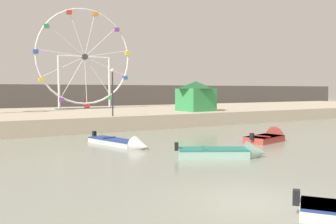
{
  "coord_description": "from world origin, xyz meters",
  "views": [
    {
      "loc": [
        -7.92,
        -8.47,
        3.61
      ],
      "look_at": [
        4.08,
        12.57,
        2.09
      ],
      "focal_mm": 38.35,
      "sensor_mm": 36.0,
      "label": 1
    }
  ],
  "objects": [
    {
      "name": "motorboat_seafoam",
      "position": [
        4.26,
        6.37,
        0.26
      ],
      "size": [
        4.72,
        3.35,
        1.25
      ],
      "rotation": [
        0.0,
        0.0,
        5.79
      ],
      "color": "#93BCAD",
      "rests_on": "ground_plane"
    },
    {
      "name": "promenade_lamp_near",
      "position": [
        3.24,
        20.75,
        3.98
      ],
      "size": [
        0.32,
        0.32,
        4.1
      ],
      "color": "#2D2D33",
      "rests_on": "quay_promenade"
    },
    {
      "name": "ferris_wheel_white_frame",
      "position": [
        4.85,
        34.13,
        7.34
      ],
      "size": [
        11.71,
        1.2,
        11.99
      ],
      "color": "silver",
      "rests_on": "quay_promenade"
    },
    {
      "name": "distant_town_skyline",
      "position": [
        0.0,
        50.08,
        2.2
      ],
      "size": [
        140.0,
        3.0,
        4.4
      ],
      "primitive_type": "cube",
      "color": "#564C47",
      "rests_on": "ground_plane"
    },
    {
      "name": "carnival_booth_green_kiosk",
      "position": [
        13.81,
        23.58,
        2.97
      ],
      "size": [
        3.87,
        3.8,
        3.2
      ],
      "rotation": [
        0.0,
        0.0,
        0.1
      ],
      "color": "#33934C",
      "rests_on": "quay_promenade"
    },
    {
      "name": "motorboat_faded_red",
      "position": [
        10.76,
        9.75,
        0.22
      ],
      "size": [
        3.92,
        2.39,
        1.5
      ],
      "rotation": [
        0.0,
        0.0,
        0.25
      ],
      "color": "#B24238",
      "rests_on": "ground_plane"
    },
    {
      "name": "ground_plane",
      "position": [
        0.0,
        0.0,
        0.0
      ],
      "size": [
        240.0,
        240.0,
        0.0
      ],
      "primitive_type": "plane",
      "color": "gray"
    },
    {
      "name": "motorboat_pale_grey",
      "position": [
        0.86,
        12.66,
        0.21
      ],
      "size": [
        2.63,
        5.53,
        1.11
      ],
      "rotation": [
        0.0,
        0.0,
        5.0
      ],
      "color": "silver",
      "rests_on": "ground_plane"
    },
    {
      "name": "quay_promenade",
      "position": [
        0.0,
        29.66,
        0.66
      ],
      "size": [
        110.0,
        19.57,
        1.31
      ],
      "primitive_type": "cube",
      "color": "#B7A88E",
      "rests_on": "ground_plane"
    }
  ]
}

